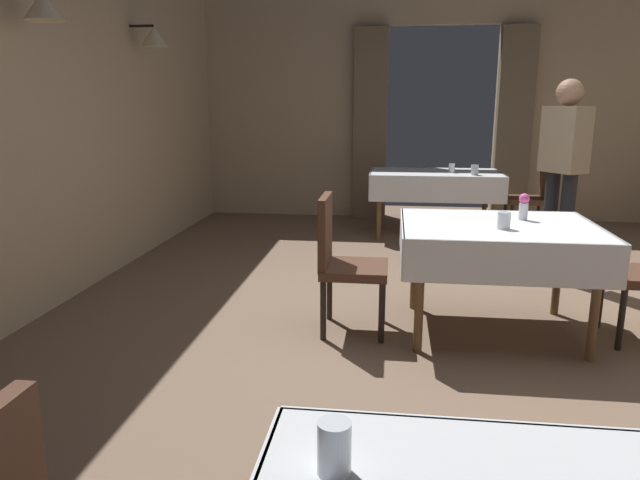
{
  "coord_description": "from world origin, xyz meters",
  "views": [
    {
      "loc": [
        -0.61,
        -3.76,
        1.52
      ],
      "look_at": [
        -1.11,
        0.2,
        0.58
      ],
      "focal_mm": 32.52,
      "sensor_mm": 36.0,
      "label": 1
    }
  ],
  "objects_px": {
    "glass_far_a": "(452,168)",
    "dining_table_far": "(435,180)",
    "glass_near_a": "(334,448)",
    "glass_mid_b": "(504,221)",
    "glass_far_b": "(475,170)",
    "chair_far_right": "(534,193)",
    "chair_mid_left": "(343,257)",
    "person_waiter_by_doorway": "(563,164)",
    "dining_table_mid": "(498,238)",
    "flower_vase_mid": "(524,206)"
  },
  "relations": [
    {
      "from": "dining_table_mid",
      "to": "dining_table_far",
      "type": "bearing_deg",
      "value": 94.01
    },
    {
      "from": "dining_table_far",
      "to": "glass_mid_b",
      "type": "height_order",
      "value": "glass_mid_b"
    },
    {
      "from": "chair_mid_left",
      "to": "dining_table_mid",
      "type": "bearing_deg",
      "value": 5.46
    },
    {
      "from": "chair_far_right",
      "to": "flower_vase_mid",
      "type": "xyz_separation_m",
      "value": [
        -0.74,
        -2.86,
        0.33
      ]
    },
    {
      "from": "glass_far_b",
      "to": "flower_vase_mid",
      "type": "bearing_deg",
      "value": -90.28
    },
    {
      "from": "chair_mid_left",
      "to": "person_waiter_by_doorway",
      "type": "bearing_deg",
      "value": 38.85
    },
    {
      "from": "chair_mid_left",
      "to": "glass_mid_b",
      "type": "height_order",
      "value": "chair_mid_left"
    },
    {
      "from": "glass_near_a",
      "to": "flower_vase_mid",
      "type": "bearing_deg",
      "value": 71.21
    },
    {
      "from": "glass_far_a",
      "to": "dining_table_far",
      "type": "bearing_deg",
      "value": 159.31
    },
    {
      "from": "chair_far_right",
      "to": "person_waiter_by_doorway",
      "type": "xyz_separation_m",
      "value": [
        -0.19,
        -1.71,
        0.51
      ]
    },
    {
      "from": "dining_table_far",
      "to": "glass_far_b",
      "type": "bearing_deg",
      "value": -33.54
    },
    {
      "from": "chair_far_right",
      "to": "glass_mid_b",
      "type": "relative_size",
      "value": 8.72
    },
    {
      "from": "dining_table_far",
      "to": "glass_near_a",
      "type": "distance_m",
      "value": 5.78
    },
    {
      "from": "dining_table_far",
      "to": "glass_mid_b",
      "type": "distance_m",
      "value": 3.16
    },
    {
      "from": "flower_vase_mid",
      "to": "glass_far_a",
      "type": "distance_m",
      "value": 2.77
    },
    {
      "from": "chair_mid_left",
      "to": "person_waiter_by_doorway",
      "type": "xyz_separation_m",
      "value": [
        1.75,
        1.41,
        0.51
      ]
    },
    {
      "from": "chair_far_right",
      "to": "glass_mid_b",
      "type": "height_order",
      "value": "chair_far_right"
    },
    {
      "from": "chair_mid_left",
      "to": "glass_mid_b",
      "type": "bearing_deg",
      "value": -3.03
    },
    {
      "from": "chair_far_right",
      "to": "person_waiter_by_doorway",
      "type": "height_order",
      "value": "person_waiter_by_doorway"
    },
    {
      "from": "glass_near_a",
      "to": "person_waiter_by_doorway",
      "type": "relative_size",
      "value": 0.07
    },
    {
      "from": "dining_table_mid",
      "to": "chair_far_right",
      "type": "bearing_deg",
      "value": 73.02
    },
    {
      "from": "glass_mid_b",
      "to": "glass_far_b",
      "type": "relative_size",
      "value": 0.96
    },
    {
      "from": "flower_vase_mid",
      "to": "glass_far_a",
      "type": "height_order",
      "value": "flower_vase_mid"
    },
    {
      "from": "glass_far_b",
      "to": "person_waiter_by_doorway",
      "type": "bearing_deg",
      "value": -69.25
    },
    {
      "from": "glass_near_a",
      "to": "glass_mid_b",
      "type": "relative_size",
      "value": 1.11
    },
    {
      "from": "flower_vase_mid",
      "to": "glass_mid_b",
      "type": "xyz_separation_m",
      "value": [
        -0.18,
        -0.32,
        -0.04
      ]
    },
    {
      "from": "dining_table_far",
      "to": "chair_far_right",
      "type": "distance_m",
      "value": 1.14
    },
    {
      "from": "chair_far_right",
      "to": "glass_mid_b",
      "type": "xyz_separation_m",
      "value": [
        -0.92,
        -3.18,
        0.29
      ]
    },
    {
      "from": "person_waiter_by_doorway",
      "to": "glass_mid_b",
      "type": "bearing_deg",
      "value": -116.57
    },
    {
      "from": "chair_mid_left",
      "to": "chair_far_right",
      "type": "bearing_deg",
      "value": 58.13
    },
    {
      "from": "flower_vase_mid",
      "to": "glass_far_a",
      "type": "relative_size",
      "value": 1.72
    },
    {
      "from": "glass_near_a",
      "to": "glass_far_a",
      "type": "distance_m",
      "value": 5.73
    },
    {
      "from": "glass_far_a",
      "to": "glass_far_b",
      "type": "relative_size",
      "value": 0.94
    },
    {
      "from": "glass_mid_b",
      "to": "glass_far_a",
      "type": "xyz_separation_m",
      "value": [
        -0.03,
        3.08,
        -0.0
      ]
    },
    {
      "from": "glass_near_a",
      "to": "person_waiter_by_doorway",
      "type": "distance_m",
      "value": 4.35
    },
    {
      "from": "dining_table_mid",
      "to": "glass_mid_b",
      "type": "relative_size",
      "value": 11.89
    },
    {
      "from": "dining_table_mid",
      "to": "person_waiter_by_doorway",
      "type": "distance_m",
      "value": 1.55
    },
    {
      "from": "glass_far_a",
      "to": "glass_near_a",
      "type": "bearing_deg",
      "value": -97.78
    },
    {
      "from": "chair_mid_left",
      "to": "glass_near_a",
      "type": "bearing_deg",
      "value": -85.44
    },
    {
      "from": "glass_near_a",
      "to": "dining_table_far",
      "type": "bearing_deg",
      "value": 84.08
    },
    {
      "from": "person_waiter_by_doorway",
      "to": "dining_table_far",
      "type": "bearing_deg",
      "value": 119.26
    },
    {
      "from": "dining_table_mid",
      "to": "glass_far_a",
      "type": "distance_m",
      "value": 2.93
    },
    {
      "from": "dining_table_mid",
      "to": "glass_far_b",
      "type": "bearing_deg",
      "value": 85.86
    },
    {
      "from": "person_waiter_by_doorway",
      "to": "glass_far_a",
      "type": "bearing_deg",
      "value": 115.31
    },
    {
      "from": "glass_mid_b",
      "to": "chair_far_right",
      "type": "bearing_deg",
      "value": 73.79
    },
    {
      "from": "dining_table_mid",
      "to": "glass_far_a",
      "type": "xyz_separation_m",
      "value": [
        -0.03,
        2.93,
        0.14
      ]
    },
    {
      "from": "chair_mid_left",
      "to": "person_waiter_by_doorway",
      "type": "distance_m",
      "value": 2.31
    },
    {
      "from": "glass_mid_b",
      "to": "glass_far_b",
      "type": "distance_m",
      "value": 2.89
    },
    {
      "from": "chair_far_right",
      "to": "person_waiter_by_doorway",
      "type": "bearing_deg",
      "value": -96.36
    },
    {
      "from": "glass_mid_b",
      "to": "glass_far_b",
      "type": "xyz_separation_m",
      "value": [
        0.2,
        2.88,
        0.0
      ]
    }
  ]
}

